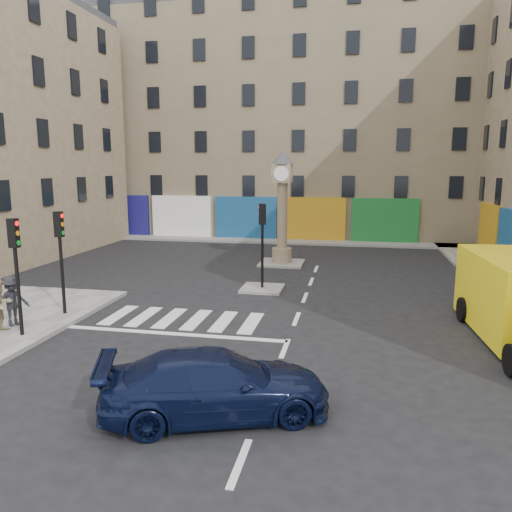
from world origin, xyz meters
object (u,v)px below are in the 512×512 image
(traffic_light_left_near, at_px, (16,258))
(pedestrian_tan, at_px, (0,305))
(navy_sedan, at_px, (216,384))
(clock_pillar, at_px, (282,201))
(pedestrian_dark, at_px, (12,301))
(traffic_light_island, at_px, (262,232))
(traffic_light_left_far, at_px, (60,246))

(traffic_light_left_near, height_order, pedestrian_tan, traffic_light_left_near)
(pedestrian_tan, bearing_deg, navy_sedan, -102.84)
(clock_pillar, height_order, pedestrian_dark, clock_pillar)
(traffic_light_left_near, height_order, clock_pillar, clock_pillar)
(traffic_light_left_near, relative_size, traffic_light_island, 1.00)
(pedestrian_dark, bearing_deg, clock_pillar, -4.50)
(traffic_light_island, height_order, pedestrian_tan, traffic_light_island)
(clock_pillar, relative_size, pedestrian_dark, 3.62)
(pedestrian_tan, relative_size, pedestrian_dark, 1.04)
(traffic_light_island, relative_size, pedestrian_dark, 2.20)
(traffic_light_left_far, bearing_deg, traffic_light_island, 40.60)
(clock_pillar, bearing_deg, navy_sedan, -86.45)
(pedestrian_tan, distance_m, pedestrian_dark, 0.61)
(traffic_light_island, bearing_deg, pedestrian_tan, -133.04)
(traffic_light_left_far, distance_m, pedestrian_dark, 2.45)
(clock_pillar, distance_m, pedestrian_dark, 15.07)
(traffic_light_island, height_order, navy_sedan, traffic_light_island)
(traffic_light_left_near, bearing_deg, traffic_light_left_far, 90.00)
(clock_pillar, relative_size, pedestrian_tan, 3.48)
(traffic_light_left_near, distance_m, navy_sedan, 8.40)
(pedestrian_tan, bearing_deg, traffic_light_left_far, -8.85)
(traffic_light_island, xyz_separation_m, clock_pillar, (0.00, 6.00, 0.96))
(traffic_light_island, height_order, clock_pillar, clock_pillar)
(traffic_light_left_near, xyz_separation_m, navy_sedan, (7.38, -3.54, -1.90))
(pedestrian_dark, bearing_deg, traffic_light_island, -21.25)
(traffic_light_left_far, bearing_deg, clock_pillar, 61.06)
(traffic_light_island, distance_m, clock_pillar, 6.07)
(traffic_light_left_near, height_order, pedestrian_dark, traffic_light_left_near)
(pedestrian_tan, bearing_deg, traffic_light_left_near, -89.98)
(traffic_light_island, bearing_deg, traffic_light_left_far, -139.40)
(traffic_light_island, distance_m, navy_sedan, 11.54)
(traffic_light_left_far, relative_size, pedestrian_tan, 2.11)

